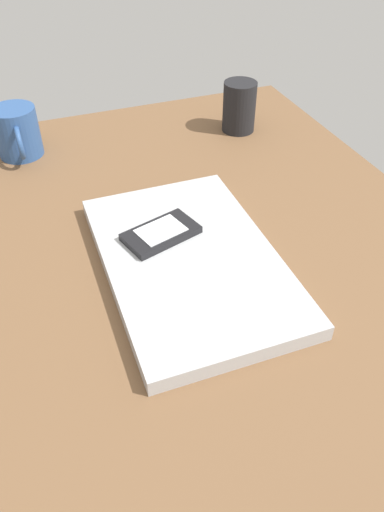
{
  "coord_description": "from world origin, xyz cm",
  "views": [
    {
      "loc": [
        40.25,
        -17.75,
        48.47
      ],
      "look_at": [
        -7.16,
        0.25,
        5.0
      ],
      "focal_mm": 35.07,
      "sensor_mm": 36.0,
      "label": 1
    }
  ],
  "objects": [
    {
      "name": "desk_surface",
      "position": [
        0.0,
        0.0,
        1.5
      ],
      "size": [
        120.0,
        80.0,
        3.0
      ],
      "primitive_type": "cube",
      "color": "brown",
      "rests_on": "ground"
    },
    {
      "name": "laptop_closed",
      "position": [
        -7.16,
        0.25,
        4.12
      ],
      "size": [
        35.47,
        22.62,
        2.23
      ],
      "primitive_type": "cube",
      "rotation": [
        0.0,
        0.0,
        -0.01
      ],
      "color": "#B7BABC",
      "rests_on": "desk_surface"
    },
    {
      "name": "coffee_mug",
      "position": [
        -47.12,
        -17.84,
        7.41
      ],
      "size": [
        11.14,
        7.85,
        8.81
      ],
      "color": "#2D518C",
      "rests_on": "desk_surface"
    },
    {
      "name": "cell_phone_on_laptop",
      "position": [
        -12.4,
        -2.38,
        5.78
      ],
      "size": [
        8.46,
        11.44,
        1.16
      ],
      "color": "black",
      "rests_on": "laptop_closed"
    },
    {
      "name": "pen_cup",
      "position": [
        -42.2,
        23.29,
        7.77
      ],
      "size": [
        6.33,
        6.33,
        9.53
      ],
      "primitive_type": "cylinder",
      "color": "black",
      "rests_on": "desk_surface"
    }
  ]
}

